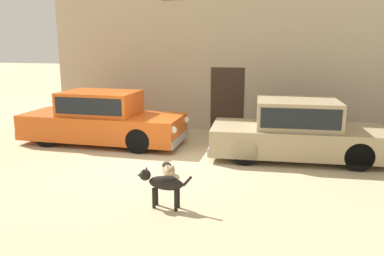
% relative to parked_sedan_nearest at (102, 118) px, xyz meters
% --- Properties ---
extents(ground_plane, '(80.00, 80.00, 0.00)m').
position_rel_parked_sedan_nearest_xyz_m(ground_plane, '(2.07, -1.53, -0.74)').
color(ground_plane, tan).
extents(parked_sedan_nearest, '(4.80, 1.69, 1.52)m').
position_rel_parked_sedan_nearest_xyz_m(parked_sedan_nearest, '(0.00, 0.00, 0.00)').
color(parked_sedan_nearest, '#D15619').
rests_on(parked_sedan_nearest, ground_plane).
extents(parked_sedan_second, '(4.56, 2.06, 1.50)m').
position_rel_parked_sedan_nearest_xyz_m(parked_sedan_second, '(5.48, -0.20, -0.01)').
color(parked_sedan_second, tan).
rests_on(parked_sedan_second, ground_plane).
extents(apartment_block, '(17.44, 5.31, 7.06)m').
position_rel_parked_sedan_nearest_xyz_m(apartment_block, '(5.91, 5.04, 2.79)').
color(apartment_block, tan).
rests_on(apartment_block, ground_plane).
extents(stray_dog_spotted, '(1.04, 0.23, 0.72)m').
position_rel_parked_sedan_nearest_xyz_m(stray_dog_spotted, '(3.09, -3.86, -0.27)').
color(stray_dog_spotted, black).
rests_on(stray_dog_spotted, ground_plane).
extents(stray_dog_tan, '(0.57, 1.00, 0.37)m').
position_rel_parked_sedan_nearest_xyz_m(stray_dog_tan, '(2.69, -2.27, -0.58)').
color(stray_dog_tan, '#997F60').
rests_on(stray_dog_tan, ground_plane).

